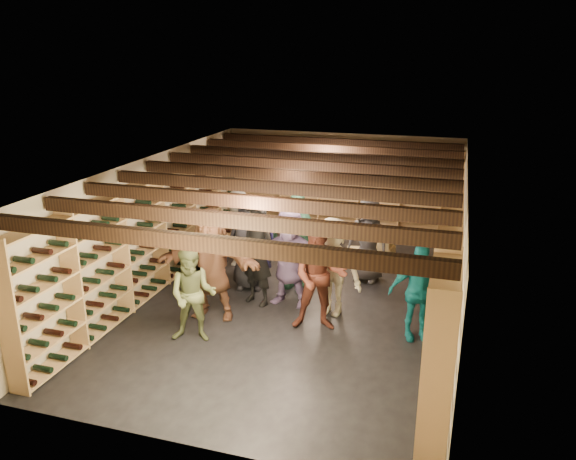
% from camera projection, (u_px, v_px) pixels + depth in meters
% --- Properties ---
extents(ground, '(8.00, 8.00, 0.00)m').
position_uv_depth(ground, '(293.00, 300.00, 9.96)').
color(ground, black).
rests_on(ground, ground).
extents(walls, '(5.52, 8.02, 2.40)m').
position_uv_depth(walls, '(293.00, 236.00, 9.58)').
color(walls, '#B9AD90').
rests_on(walls, ground).
extents(ceiling, '(5.50, 8.00, 0.01)m').
position_uv_depth(ceiling, '(293.00, 167.00, 9.21)').
color(ceiling, beige).
rests_on(ceiling, walls).
extents(ceiling_joists, '(5.40, 7.12, 0.18)m').
position_uv_depth(ceiling_joists, '(293.00, 175.00, 9.25)').
color(ceiling_joists, black).
rests_on(ceiling_joists, ground).
extents(wine_rack_left, '(0.32, 7.50, 2.15)m').
position_uv_depth(wine_rack_left, '(159.00, 230.00, 10.33)').
color(wine_rack_left, tan).
rests_on(wine_rack_left, ground).
extents(wine_rack_right, '(0.32, 7.50, 2.15)m').
position_uv_depth(wine_rack_right, '(448.00, 259.00, 8.91)').
color(wine_rack_right, tan).
rests_on(wine_rack_right, ground).
extents(wine_rack_back, '(4.70, 0.30, 2.15)m').
position_uv_depth(wine_rack_back, '(339.00, 191.00, 13.11)').
color(wine_rack_back, tan).
rests_on(wine_rack_back, ground).
extents(crate_stack_left, '(0.58, 0.48, 0.68)m').
position_uv_depth(crate_stack_left, '(256.00, 241.00, 11.95)').
color(crate_stack_left, tan).
rests_on(crate_stack_left, ground).
extents(crate_stack_right, '(0.56, 0.44, 0.68)m').
position_uv_depth(crate_stack_right, '(381.00, 245.00, 11.68)').
color(crate_stack_right, tan).
rests_on(crate_stack_right, ground).
extents(crate_loose, '(0.54, 0.39, 0.17)m').
position_uv_depth(crate_loose, '(358.00, 252.00, 12.02)').
color(crate_loose, tan).
rests_on(crate_loose, ground).
extents(person_0, '(0.94, 0.71, 1.73)m').
position_uv_depth(person_0, '(249.00, 243.00, 10.23)').
color(person_0, black).
rests_on(person_0, ground).
extents(person_1, '(0.77, 0.63, 1.80)m').
position_uv_depth(person_1, '(257.00, 255.00, 9.58)').
color(person_1, black).
rests_on(person_1, ground).
extents(person_2, '(0.83, 0.71, 1.50)m').
position_uv_depth(person_2, '(193.00, 295.00, 8.39)').
color(person_2, '#525B34').
rests_on(person_2, ground).
extents(person_3, '(1.20, 0.87, 1.68)m').
position_uv_depth(person_3, '(332.00, 267.00, 9.20)').
color(person_3, beige).
rests_on(person_3, ground).
extents(person_4, '(0.97, 0.67, 1.53)m').
position_uv_depth(person_4, '(418.00, 292.00, 8.46)').
color(person_4, '#0F6C76').
rests_on(person_4, ground).
extents(person_5, '(1.77, 0.67, 1.87)m').
position_uv_depth(person_5, '(211.00, 264.00, 9.09)').
color(person_5, brown).
rests_on(person_5, ground).
extents(person_6, '(0.86, 0.66, 1.55)m').
position_uv_depth(person_6, '(256.00, 235.00, 10.96)').
color(person_6, '#1C1B4A').
rests_on(person_6, ground).
extents(person_8, '(0.98, 0.83, 1.78)m').
position_uv_depth(person_8, '(320.00, 276.00, 8.71)').
color(person_8, '#4F2419').
rests_on(person_8, ground).
extents(person_9, '(1.03, 0.62, 1.57)m').
position_uv_depth(person_9, '(238.00, 229.00, 11.32)').
color(person_9, '#A5A297').
rests_on(person_9, ground).
extents(person_10, '(1.15, 0.76, 1.82)m').
position_uv_depth(person_10, '(297.00, 241.00, 10.21)').
color(person_10, '#25533D').
rests_on(person_10, ground).
extents(person_11, '(1.64, 0.69, 1.72)m').
position_uv_depth(person_11, '(289.00, 257.00, 9.58)').
color(person_11, slate).
rests_on(person_11, ground).
extents(person_12, '(0.89, 0.68, 1.62)m').
position_uv_depth(person_12, '(368.00, 240.00, 10.58)').
color(person_12, '#38373C').
rests_on(person_12, ground).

